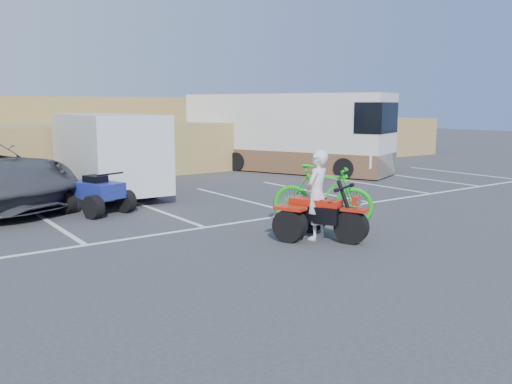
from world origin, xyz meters
TOP-DOWN VIEW (x-y plane):
  - ground at (0.00, 0.00)m, footprint 100.00×100.00m
  - parking_stripes at (0.87, 4.07)m, footprint 28.00×5.16m
  - grass_embankment at (0.00, 15.48)m, footprint 40.00×8.50m
  - red_trike_atv at (1.41, 0.04)m, footprint 1.93×2.16m
  - rider at (1.35, 0.18)m, footprint 0.79×0.67m
  - green_dirt_bike at (2.36, 1.11)m, footprint 1.98×2.20m
  - cargo_trailer at (-0.11, 8.03)m, footprint 2.41×5.38m
  - rv_motorhome at (8.15, 9.72)m, footprint 5.48×8.89m
  - quad_atv_blue at (-1.41, 5.46)m, footprint 1.68×1.96m
  - quad_atv_green at (-0.33, 7.42)m, footprint 1.45×1.69m

SIDE VIEW (x-z plane):
  - ground at x=0.00m, z-range 0.00..0.00m
  - red_trike_atv at x=1.41m, z-range -0.58..0.58m
  - quad_atv_blue at x=-1.41m, z-range -0.54..0.54m
  - quad_atv_green at x=-0.33m, z-range -0.47..0.47m
  - parking_stripes at x=0.87m, z-range 0.00..0.01m
  - green_dirt_bike at x=2.36m, z-range 0.00..1.39m
  - rider at x=1.35m, z-range 0.00..1.83m
  - cargo_trailer at x=-0.11m, z-range 0.10..2.56m
  - rv_motorhome at x=8.15m, z-range -0.21..2.93m
  - grass_embankment at x=0.00m, z-range -0.13..2.97m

